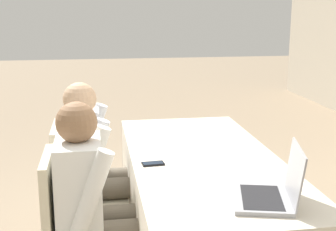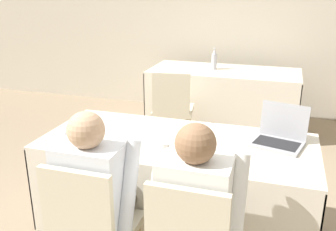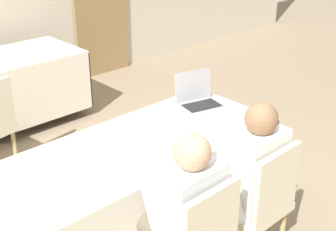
{
  "view_description": "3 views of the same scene",
  "coord_description": "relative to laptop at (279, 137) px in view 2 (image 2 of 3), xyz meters",
  "views": [
    {
      "loc": [
        2.49,
        -0.6,
        1.61
      ],
      "look_at": [
        0.0,
        -0.21,
        1.01
      ],
      "focal_mm": 50.0,
      "sensor_mm": 36.0,
      "label": 1
    },
    {
      "loc": [
        0.65,
        -2.28,
        1.76
      ],
      "look_at": [
        0.0,
        -0.21,
        1.01
      ],
      "focal_mm": 40.0,
      "sensor_mm": 36.0,
      "label": 2
    },
    {
      "loc": [
        -1.8,
        -2.12,
        2.23
      ],
      "look_at": [
        0.0,
        -0.21,
        1.01
      ],
      "focal_mm": 50.0,
      "sensor_mm": 36.0,
      "label": 3
    }
  ],
  "objects": [
    {
      "name": "wall_back",
      "position": [
        -0.67,
        2.96,
        0.54
      ],
      "size": [
        12.0,
        0.06,
        2.7
      ],
      "color": "beige",
      "rests_on": "ground_plane"
    },
    {
      "name": "conference_table_near",
      "position": [
        -0.67,
        -0.15,
        -0.23
      ],
      "size": [
        1.87,
        0.84,
        0.76
      ],
      "color": "beige",
      "rests_on": "ground_plane"
    },
    {
      "name": "conference_table_far",
      "position": [
        -0.73,
        2.21,
        -0.23
      ],
      "size": [
        1.87,
        0.84,
        0.76
      ],
      "color": "beige",
      "rests_on": "ground_plane"
    },
    {
      "name": "laptop",
      "position": [
        0.0,
        0.0,
        0.0
      ],
      "size": [
        0.38,
        0.35,
        0.26
      ],
      "rotation": [
        0.0,
        0.0,
        -0.25
      ],
      "color": "#99999E",
      "rests_on": "conference_table_near"
    },
    {
      "name": "cell_phone",
      "position": [
        -0.57,
        -0.45,
        -0.04
      ],
      "size": [
        0.07,
        0.13,
        0.01
      ],
      "rotation": [
        0.0,
        0.0,
        0.09
      ],
      "color": "black",
      "rests_on": "conference_table_near"
    },
    {
      "name": "paper_beside_laptop",
      "position": [
        -1.23,
        -0.11,
        -0.05
      ],
      "size": [
        0.3,
        0.35,
        0.0
      ],
      "rotation": [
        0.0,
        0.0,
        -0.34
      ],
      "color": "white",
      "rests_on": "conference_table_near"
    },
    {
      "name": "water_bottle",
      "position": [
        -0.87,
        2.23,
        0.07
      ],
      "size": [
        0.07,
        0.07,
        0.27
      ],
      "color": "#B7B7C1",
      "rests_on": "conference_table_far"
    },
    {
      "name": "chair_near_left",
      "position": [
        -0.96,
        -0.87,
        -0.31
      ],
      "size": [
        0.44,
        0.44,
        0.9
      ],
      "rotation": [
        0.0,
        0.0,
        3.14
      ],
      "color": "tan",
      "rests_on": "ground_plane"
    },
    {
      "name": "chair_far_spare",
      "position": [
        -1.16,
        1.37,
        -0.31
      ],
      "size": [
        0.51,
        0.51,
        0.9
      ],
      "rotation": [
        0.0,
        0.0,
        3.31
      ],
      "color": "tan",
      "rests_on": "ground_plane"
    },
    {
      "name": "person_checkered_shirt",
      "position": [
        -0.96,
        -0.77,
        -0.15
      ],
      "size": [
        0.5,
        0.52,
        1.16
      ],
      "rotation": [
        0.0,
        0.0,
        3.14
      ],
      "color": "#665B4C",
      "rests_on": "ground_plane"
    },
    {
      "name": "person_white_shirt",
      "position": [
        -0.38,
        -0.77,
        -0.15
      ],
      "size": [
        0.5,
        0.52,
        1.16
      ],
      "rotation": [
        0.0,
        0.0,
        3.14
      ],
      "color": "#665B4C",
      "rests_on": "ground_plane"
    }
  ]
}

